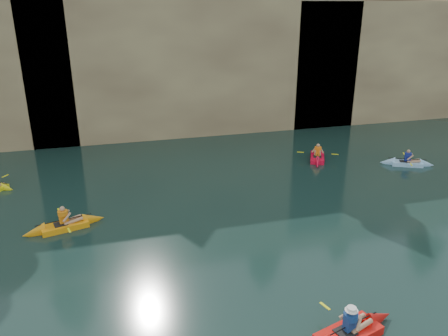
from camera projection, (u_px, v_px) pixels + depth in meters
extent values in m
cube|color=tan|center=(161.00, 44.00, 37.58)|extent=(70.00, 16.00, 12.00)
cube|color=tan|center=(202.00, 56.00, 31.49)|extent=(24.00, 2.40, 11.40)
cube|color=tan|center=(434.00, 59.00, 36.71)|extent=(26.00, 2.40, 9.84)
cube|color=black|center=(122.00, 119.00, 30.87)|extent=(3.50, 1.00, 3.20)
cube|color=black|center=(305.00, 99.00, 34.10)|extent=(5.00, 1.00, 4.50)
cube|color=red|center=(349.00, 334.00, 12.78)|extent=(2.93, 1.60, 0.32)
cone|color=red|center=(379.00, 318.00, 13.42)|extent=(1.18, 1.07, 0.84)
cube|color=black|center=(345.00, 332.00, 12.66)|extent=(0.67, 0.65, 0.04)
cube|color=navy|center=(350.00, 322.00, 12.63)|extent=(0.41, 0.32, 0.53)
sphere|color=tan|center=(351.00, 311.00, 12.49)|extent=(0.22, 0.22, 0.22)
cylinder|color=black|center=(350.00, 325.00, 12.68)|extent=(2.16, 0.64, 0.04)
cube|color=#FEFF15|center=(325.00, 306.00, 13.49)|extent=(0.19, 0.43, 0.02)
cylinder|color=white|center=(352.00, 310.00, 12.48)|extent=(0.38, 0.38, 0.11)
cube|color=orange|center=(65.00, 226.00, 19.05)|extent=(2.81, 1.49, 0.29)
cone|color=orange|center=(94.00, 219.00, 19.65)|extent=(1.12, 1.02, 0.80)
cone|color=orange|center=(34.00, 233.00, 18.46)|extent=(1.12, 1.02, 0.80)
cube|color=black|center=(61.00, 224.00, 18.94)|extent=(0.66, 0.62, 0.04)
cube|color=orange|center=(63.00, 217.00, 18.90)|extent=(0.41, 0.32, 0.54)
sphere|color=tan|center=(62.00, 209.00, 18.77)|extent=(0.22, 0.22, 0.22)
cylinder|color=black|center=(64.00, 220.00, 18.95)|extent=(2.30, 0.64, 0.04)
cube|color=#FEFF15|center=(59.00, 210.00, 19.83)|extent=(0.19, 0.43, 0.02)
cube|color=#FEFF15|center=(69.00, 230.00, 18.08)|extent=(0.19, 0.43, 0.02)
cube|color=#98CFFF|center=(407.00, 163.00, 26.57)|extent=(2.53, 1.75, 0.27)
cone|color=#98CFFF|center=(427.00, 164.00, 26.38)|extent=(1.10, 1.05, 0.75)
cone|color=#98CFFF|center=(387.00, 162.00, 26.76)|extent=(1.10, 1.05, 0.75)
cube|color=black|center=(404.00, 161.00, 26.56)|extent=(0.70, 0.66, 0.04)
cube|color=navy|center=(408.00, 157.00, 26.43)|extent=(0.40, 0.35, 0.50)
sphere|color=tan|center=(409.00, 151.00, 26.30)|extent=(0.21, 0.21, 0.21)
cylinder|color=black|center=(407.00, 159.00, 26.47)|extent=(2.02, 0.99, 0.04)
cube|color=#FEFF15|center=(404.00, 154.00, 27.40)|extent=(0.25, 0.41, 0.02)
cube|color=#FEFF15|center=(411.00, 164.00, 25.54)|extent=(0.25, 0.41, 0.02)
cube|color=red|center=(317.00, 157.00, 27.54)|extent=(1.95, 2.81, 0.29)
cone|color=red|center=(317.00, 151.00, 28.72)|extent=(1.13, 1.21, 0.79)
cone|color=red|center=(317.00, 164.00, 26.36)|extent=(1.13, 1.21, 0.79)
cube|color=black|center=(317.00, 156.00, 27.36)|extent=(0.69, 0.71, 0.04)
cube|color=orange|center=(318.00, 151.00, 27.39)|extent=(0.37, 0.42, 0.53)
sphere|color=tan|center=(318.00, 145.00, 27.26)|extent=(0.22, 0.22, 0.22)
cylinder|color=black|center=(318.00, 153.00, 27.44)|extent=(1.07, 2.10, 0.04)
cube|color=#FEFF15|center=(301.00, 152.00, 27.63)|extent=(0.41, 0.26, 0.02)
cube|color=#FEFF15|center=(335.00, 154.00, 27.25)|extent=(0.41, 0.26, 0.02)
cone|color=yellow|center=(8.00, 188.00, 23.01)|extent=(0.94, 0.92, 0.64)
cube|color=#FEFF15|center=(5.00, 176.00, 23.95)|extent=(0.31, 0.39, 0.02)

